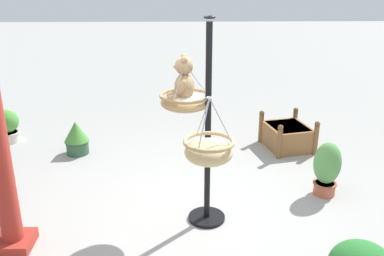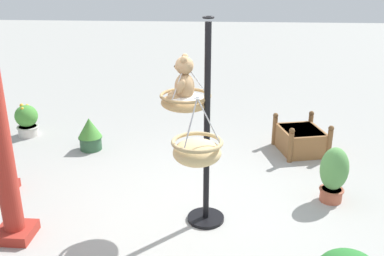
{
  "view_description": "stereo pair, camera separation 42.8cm",
  "coord_description": "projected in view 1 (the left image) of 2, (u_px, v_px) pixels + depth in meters",
  "views": [
    {
      "loc": [
        -4.52,
        0.15,
        2.85
      ],
      "look_at": [
        0.02,
        0.05,
        1.13
      ],
      "focal_mm": 39.74,
      "sensor_mm": 36.0,
      "label": 1
    },
    {
      "loc": [
        -4.51,
        -0.27,
        2.85
      ],
      "look_at": [
        0.02,
        0.05,
        1.13
      ],
      "focal_mm": 39.74,
      "sensor_mm": 36.0,
      "label": 2
    }
  ],
  "objects": [
    {
      "name": "teddy_bear",
      "position": [
        183.0,
        82.0,
        4.69
      ],
      "size": [
        0.36,
        0.33,
        0.52
      ],
      "color": "tan"
    },
    {
      "name": "ground_plane",
      "position": [
        196.0,
        214.0,
        5.24
      ],
      "size": [
        40.0,
        40.0,
        0.0
      ],
      "primitive_type": "plane",
      "color": "#9E9E99"
    },
    {
      "name": "hanging_basket_left_high",
      "position": [
        209.0,
        150.0,
        3.75
      ],
      "size": [
        0.46,
        0.46,
        0.62
      ],
      "color": "tan"
    },
    {
      "name": "potted_plant_small_succulent",
      "position": [
        7.0,
        126.0,
        7.33
      ],
      "size": [
        0.4,
        0.4,
        0.6
      ],
      "color": "beige",
      "rests_on": "ground"
    },
    {
      "name": "display_pole_central",
      "position": [
        207.0,
        164.0,
        4.88
      ],
      "size": [
        0.44,
        0.44,
        2.39
      ],
      "color": "black",
      "rests_on": "ground"
    },
    {
      "name": "potted_plant_flowering_red",
      "position": [
        327.0,
        168.0,
        5.57
      ],
      "size": [
        0.36,
        0.36,
        0.75
      ],
      "color": "#AD563D",
      "rests_on": "ground"
    },
    {
      "name": "wooden_planter_box",
      "position": [
        287.0,
        135.0,
        7.11
      ],
      "size": [
        0.94,
        0.88,
        0.57
      ],
      "color": "olive",
      "rests_on": "ground"
    },
    {
      "name": "potted_plant_fern_front",
      "position": [
        77.0,
        137.0,
        6.86
      ],
      "size": [
        0.39,
        0.39,
        0.55
      ],
      "color": "#2D5638",
      "rests_on": "ground"
    },
    {
      "name": "hanging_basket_with_teddy",
      "position": [
        185.0,
        101.0,
        4.77
      ],
      "size": [
        0.58,
        0.58,
        0.54
      ],
      "color": "tan"
    }
  ]
}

